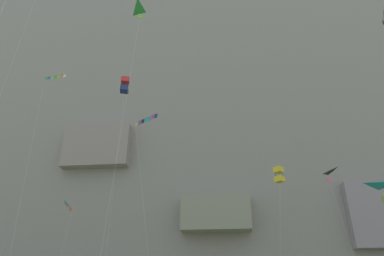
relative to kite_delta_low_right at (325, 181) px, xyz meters
The scene contains 9 objects.
cliff_face 43.06m from the kite_delta_low_right, 107.24° to the left, with size 180.00×31.18×68.33m.
kite_delta_low_right is the anchor object (origin of this frame).
kite_delta_upper_mid 9.85m from the kite_delta_low_right, 83.34° to the right, with size 1.90×6.37×9.55m.
kite_banner_mid_left 30.13m from the kite_delta_low_right, behind, with size 3.86×4.85×26.68m.
kite_banner_low_center 31.15m from the kite_delta_low_right, 162.76° to the left, with size 1.80×6.09×14.47m.
kite_banner_low_left 17.82m from the kite_delta_low_right, 165.86° to the right, with size 3.73×2.95×19.18m.
kite_delta_mid_right 22.69m from the kite_delta_low_right, 147.53° to the right, with size 2.18×3.05×26.52m.
kite_box_mid_center 5.74m from the kite_delta_low_right, 132.73° to the left, with size 2.67×4.36×16.56m.
kite_box_near_cliff 29.16m from the kite_delta_low_right, 164.73° to the left, with size 1.36×2.70×31.55m.
Camera 1 is at (1.68, -6.54, 2.84)m, focal length 32.65 mm.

